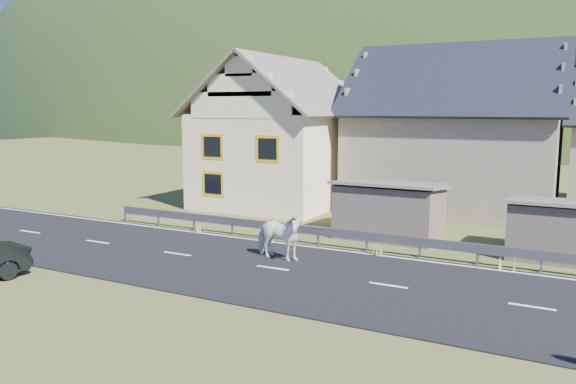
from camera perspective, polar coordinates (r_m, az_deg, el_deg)
The scene contains 11 objects.
ground at distance 17.46m, azimuth 10.16°, elevation -9.45°, with size 160.00×160.00×0.00m, color #405020.
road at distance 17.45m, azimuth 10.16°, elevation -9.38°, with size 60.00×7.00×0.04m, color black.
lane_markings at distance 17.44m, azimuth 10.16°, elevation -9.31°, with size 60.00×6.60×0.01m, color silver.
guardrail at distance 20.73m, azimuth 13.25°, elevation -5.03°, with size 28.10×0.09×0.75m.
shed_left at distance 23.80m, azimuth 10.30°, elevation -1.86°, with size 4.30×3.30×2.40m, color #685B4F.
shed_right at distance 22.33m, azimuth 26.06°, elevation -3.56°, with size 3.80×2.90×2.20m, color #685B4F.
house_cream at distance 31.60m, azimuth -0.60°, elevation 6.78°, with size 7.80×9.80×8.30m.
house_stone_a at distance 31.45m, azimuth 16.85°, elevation 6.91°, with size 10.80×9.80×8.90m.
mountain at distance 197.53m, azimuth 27.19°, elevation 0.29°, with size 440.00×280.00×260.00m, color #263F17.
conifer_patch at distance 139.38m, azimuth 1.99°, elevation 8.88°, with size 76.00×50.00×28.00m, color black.
horse at distance 19.77m, azimuth -1.04°, elevation -4.49°, with size 2.01×0.92×1.70m, color white.
Camera 1 is at (4.81, -15.90, 5.38)m, focal length 35.00 mm.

